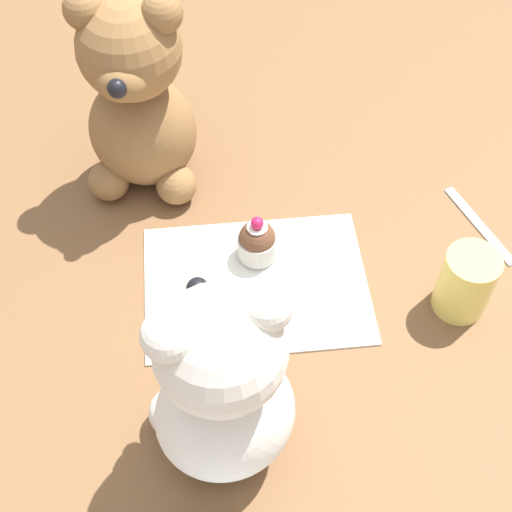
{
  "coord_description": "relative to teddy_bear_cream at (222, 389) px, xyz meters",
  "views": [
    {
      "loc": [
        0.05,
        0.47,
        0.68
      ],
      "look_at": [
        0.0,
        0.0,
        0.06
      ],
      "focal_mm": 50.0,
      "sensor_mm": 36.0,
      "label": 1
    }
  ],
  "objects": [
    {
      "name": "teddy_bear_cream",
      "position": [
        0.0,
        0.0,
        0.0
      ],
      "size": [
        0.15,
        0.15,
        0.25
      ],
      "rotation": [
        0.0,
        0.0,
        0.24
      ],
      "color": "silver",
      "rests_on": "ground_plane"
    },
    {
      "name": "ground_plane",
      "position": [
        -0.05,
        -0.19,
        -0.12
      ],
      "size": [
        4.0,
        4.0,
        0.0
      ],
      "primitive_type": "plane",
      "color": "brown"
    },
    {
      "name": "juice_glass",
      "position": [
        -0.27,
        -0.14,
        -0.08
      ],
      "size": [
        0.06,
        0.06,
        0.08
      ],
      "primitive_type": "cylinder",
      "color": "#EADB66",
      "rests_on": "ground_plane"
    },
    {
      "name": "teddy_bear_tan",
      "position": [
        0.07,
        -0.38,
        0.01
      ],
      "size": [
        0.15,
        0.15,
        0.27
      ],
      "rotation": [
        0.0,
        0.0,
        2.96
      ],
      "color": "olive",
      "rests_on": "ground_plane"
    },
    {
      "name": "cupcake_near_tan_bear",
      "position": [
        -0.05,
        -0.23,
        -0.09
      ],
      "size": [
        0.05,
        0.05,
        0.06
      ],
      "color": "#B2ADA3",
      "rests_on": "knitted_placemat"
    },
    {
      "name": "teaspoon",
      "position": [
        -0.33,
        -0.25,
        -0.12
      ],
      "size": [
        0.06,
        0.13,
        0.01
      ],
      "primitive_type": "cube",
      "rotation": [
        0.0,
        0.0,
        5.05
      ],
      "color": "silver",
      "rests_on": "ground_plane"
    },
    {
      "name": "cupcake_near_cream_bear",
      "position": [
        0.01,
        -0.14,
        -0.09
      ],
      "size": [
        0.04,
        0.04,
        0.06
      ],
      "color": "#B2ADA3",
      "rests_on": "knitted_placemat"
    },
    {
      "name": "knitted_placemat",
      "position": [
        -0.05,
        -0.19,
        -0.11
      ],
      "size": [
        0.26,
        0.19,
        0.01
      ],
      "primitive_type": "cube",
      "color": "silver",
      "rests_on": "ground_plane"
    }
  ]
}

